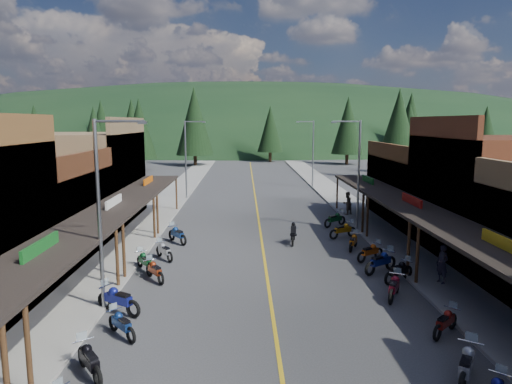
{
  "coord_description": "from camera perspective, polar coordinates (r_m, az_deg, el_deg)",
  "views": [
    {
      "loc": [
        -1.15,
        -24.45,
        7.88
      ],
      "look_at": [
        -0.33,
        7.17,
        3.0
      ],
      "focal_mm": 32.0,
      "sensor_mm": 36.0,
      "label": 1
    }
  ],
  "objects": [
    {
      "name": "pine_0",
      "position": [
        94.79,
        -25.89,
        7.06
      ],
      "size": [
        5.04,
        5.04,
        11.0
      ],
      "color": "black",
      "rests_on": "ground"
    },
    {
      "name": "bike_east_3",
      "position": [
        16.05,
        24.85,
        -18.88
      ],
      "size": [
        1.89,
        2.3,
        1.3
      ],
      "primitive_type": null,
      "rotation": [
        0.0,
        0.0,
        -0.59
      ],
      "color": "#98989D",
      "rests_on": "ground"
    },
    {
      "name": "bike_west_5",
      "position": [
        20.14,
        -16.84,
        -12.61
      ],
      "size": [
        2.39,
        1.9,
        1.33
      ],
      "primitive_type": null,
      "rotation": [
        0.0,
        0.0,
        1.01
      ],
      "color": "navy",
      "rests_on": "ground"
    },
    {
      "name": "streetlight_1",
      "position": [
        46.94,
        -8.61,
        4.5
      ],
      "size": [
        2.16,
        0.18,
        8.0
      ],
      "color": "gray",
      "rests_on": "ground"
    },
    {
      "name": "bike_west_7",
      "position": [
        25.22,
        -13.72,
        -8.32
      ],
      "size": [
        1.69,
        2.06,
        1.16
      ],
      "primitive_type": null,
      "rotation": [
        0.0,
        0.0,
        0.59
      ],
      "color": "#0E4720",
      "rests_on": "ground"
    },
    {
      "name": "sidewalk_west",
      "position": [
        45.76,
        -10.96,
        -1.21
      ],
      "size": [
        3.4,
        94.0,
        0.15
      ],
      "primitive_type": "cube",
      "color": "gray",
      "rests_on": "ground"
    },
    {
      "name": "shop_west_3",
      "position": [
        38.17,
        -20.82,
        1.64
      ],
      "size": [
        10.9,
        10.2,
        8.2
      ],
      "color": "brown",
      "rests_on": "ground"
    },
    {
      "name": "pine_10",
      "position": [
        76.34,
        -14.37,
        7.68
      ],
      "size": [
        5.38,
        5.38,
        11.6
      ],
      "color": "black",
      "rests_on": "ground"
    },
    {
      "name": "streetlight_3",
      "position": [
        55.16,
        6.99,
        5.15
      ],
      "size": [
        2.16,
        0.18,
        8.0
      ],
      "color": "gray",
      "rests_on": "ground"
    },
    {
      "name": "bike_east_8",
      "position": [
        27.02,
        14.1,
        -7.18
      ],
      "size": [
        2.05,
        1.67,
        1.15
      ],
      "primitive_type": null,
      "rotation": [
        0.0,
        0.0,
        -0.99
      ],
      "color": "#C14A0D",
      "rests_on": "ground"
    },
    {
      "name": "centerline",
      "position": [
        45.16,
        -0.01,
        -1.27
      ],
      "size": [
        0.15,
        90.0,
        0.01
      ],
      "primitive_type": "cube",
      "color": "gold",
      "rests_on": "ground"
    },
    {
      "name": "bike_west_8",
      "position": [
        27.01,
        -11.4,
        -7.13
      ],
      "size": [
        1.67,
        1.98,
        1.12
      ],
      "primitive_type": null,
      "rotation": [
        0.0,
        0.0,
        0.62
      ],
      "color": "#AFAEB3",
      "rests_on": "ground"
    },
    {
      "name": "bike_east_4",
      "position": [
        18.98,
        22.6,
        -14.67
      ],
      "size": [
        1.82,
        1.77,
        1.09
      ],
      "primitive_type": null,
      "rotation": [
        0.0,
        0.0,
        -0.81
      ],
      "color": "maroon",
      "rests_on": "ground"
    },
    {
      "name": "pine_2",
      "position": [
        82.93,
        -7.7,
        8.77
      ],
      "size": [
        6.72,
        6.72,
        14.0
      ],
      "color": "black",
      "rests_on": "ground"
    },
    {
      "name": "shop_east_3",
      "position": [
        39.1,
        20.93,
        0.33
      ],
      "size": [
        10.9,
        10.2,
        6.2
      ],
      "color": "#4C2D16",
      "rests_on": "ground"
    },
    {
      "name": "bike_east_11",
      "position": [
        35.1,
        9.84,
        -3.29
      ],
      "size": [
        2.2,
        1.9,
        1.25
      ],
      "primitive_type": null,
      "rotation": [
        0.0,
        0.0,
        -0.93
      ],
      "color": "#0E461D",
      "rests_on": "ground"
    },
    {
      "name": "bike_east_5",
      "position": [
        21.76,
        16.9,
        -11.16
      ],
      "size": [
        1.62,
        2.19,
        1.21
      ],
      "primitive_type": null,
      "rotation": [
        0.0,
        0.0,
        -0.49
      ],
      "color": "maroon",
      "rests_on": "ground"
    },
    {
      "name": "shop_east_2",
      "position": [
        30.43,
        27.92,
        -0.5
      ],
      "size": [
        10.9,
        9.0,
        8.2
      ],
      "color": "#562B19",
      "rests_on": "ground"
    },
    {
      "name": "pedestrian_east_a",
      "position": [
        24.0,
        22.26,
        -8.31
      ],
      "size": [
        0.66,
        0.8,
        1.9
      ],
      "primitive_type": "imported",
      "rotation": [
        0.0,
        0.0,
        -1.23
      ],
      "color": "#232030",
      "rests_on": "sidewalk_east"
    },
    {
      "name": "pine_7",
      "position": [
        105.08,
        -18.75,
        7.96
      ],
      "size": [
        5.88,
        5.88,
        12.5
      ],
      "color": "black",
      "rests_on": "ground"
    },
    {
      "name": "pine_11",
      "position": [
        65.94,
        17.39,
        7.78
      ],
      "size": [
        5.82,
        5.82,
        12.4
      ],
      "color": "black",
      "rests_on": "ground"
    },
    {
      "name": "pine_8",
      "position": [
        67.77,
        -19.54,
        6.66
      ],
      "size": [
        4.48,
        4.48,
        10.0
      ],
      "color": "black",
      "rests_on": "ground"
    },
    {
      "name": "bike_east_10",
      "position": [
        31.74,
        10.82,
        -4.61
      ],
      "size": [
        2.26,
        1.6,
        1.24
      ],
      "primitive_type": null,
      "rotation": [
        0.0,
        0.0,
        -1.11
      ],
      "color": "#AF6E0C",
      "rests_on": "ground"
    },
    {
      "name": "bike_west_9",
      "position": [
        30.39,
        -9.81,
        -5.15
      ],
      "size": [
        1.92,
        2.24,
        1.27
      ],
      "primitive_type": null,
      "rotation": [
        0.0,
        0.0,
        0.63
      ],
      "color": "navy",
      "rests_on": "ground"
    },
    {
      "name": "shop_west_2",
      "position": [
        29.52,
        -26.76,
        -2.62
      ],
      "size": [
        10.9,
        9.0,
        6.2
      ],
      "color": "#3F2111",
      "rests_on": "ground"
    },
    {
      "name": "streetlight_0",
      "position": [
        19.64,
        -18.66,
        -1.72
      ],
      "size": [
        2.16,
        0.18,
        8.0
      ],
      "color": "gray",
      "rests_on": "ground"
    },
    {
      "name": "streetlight_2",
      "position": [
        33.62,
        12.48,
        2.73
      ],
      "size": [
        2.16,
        0.18,
        8.0
      ],
      "color": "gray",
      "rests_on": "ground"
    },
    {
      "name": "bike_east_6",
      "position": [
        23.97,
        17.42,
        -9.33
      ],
      "size": [
        2.12,
        1.79,
        1.2
      ],
      "primitive_type": null,
      "rotation": [
        0.0,
        0.0,
        -0.95
      ],
      "color": "black",
      "rests_on": "ground"
    },
    {
      "name": "bike_west_6",
      "position": [
        23.61,
        -12.54,
        -9.47
      ],
      "size": [
        1.68,
        2.04,
        1.15
      ],
      "primitive_type": null,
      "rotation": [
        0.0,
        0.0,
        0.59
      ],
      "color": "maroon",
      "rests_on": "ground"
    },
    {
      "name": "bike_east_9",
      "position": [
        29.08,
        12.08,
        -6.0
      ],
      "size": [
        1.43,
        2.06,
        1.13
      ],
      "primitive_type": null,
      "rotation": [
        0.0,
        0.0,
        -0.44
      ],
      "color": "#BF600D",
      "rests_on": "ground"
    },
    {
      "name": "pine_1",
      "position": [
        97.18,
        -15.24,
        8.09
      ],
      "size": [
        5.88,
        5.88,
        12.5
      ],
      "color": "black",
      "rests_on": "ground"
    },
    {
      "name": "pine_5",
      "position": [
        102.66,
        18.75,
        8.38
      ],
      "size": [
        6.72,
        6.72,
        14.0
      ],
      "color": "black",
      "rests_on": "ground"
    },
    {
      "name": "bike_west_4",
      "position": [
        18.13,
        -16.46,
        -15.45
      ],
      "size": [
        1.76,
        1.86,
        1.1
      ],
      "primitive_type": null,
      "rotation": [
        0.0,
        0.0,
        0.73
      ],
      "color": "navy",
      "rests_on": "ground"
    },
    {
      "name": "pine_3",
      "position": [
        90.61,
        1.79,
        7.89
      ],
      "size": [
        5.04,
        5.04,
        11.0
      ],
      "color": "black",
      "rests_on": "ground"
    },
    {
      "name": "pedestrian_east_b",
      "position": [
        39.07,
        11.32,
        -1.38
      ],
      "size": [
        1.08,
        0.98,
        1.93
      ],
      "primitive_type": "imported",
      "rotation": [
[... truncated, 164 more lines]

